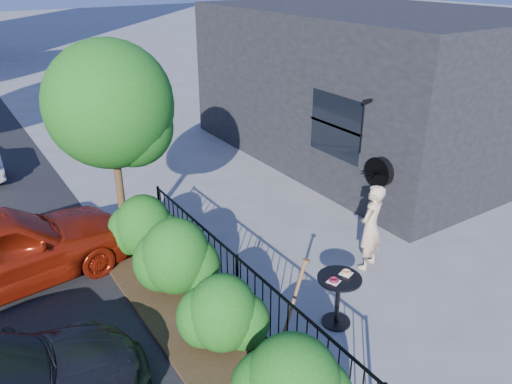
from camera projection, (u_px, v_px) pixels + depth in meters
ground at (311, 284)px, 8.68m from camera, size 120.00×120.00×0.00m
shop_building at (367, 83)px, 13.99m from camera, size 6.22×9.00×4.00m
fence at (237, 285)px, 7.70m from camera, size 0.05×6.05×1.10m
planting_bed at (199, 328)px, 7.57m from camera, size 1.30×6.00×0.08m
shrubs at (199, 287)px, 7.42m from camera, size 1.10×5.60×1.24m
patio_tree at (115, 112)px, 8.50m from camera, size 2.20×2.20×3.94m
cafe_table at (338, 292)px, 7.50m from camera, size 0.67×0.67×0.90m
woman at (371, 227)px, 8.85m from camera, size 0.69×0.57×1.62m
shovel at (291, 311)px, 6.99m from camera, size 0.49×0.19×1.45m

